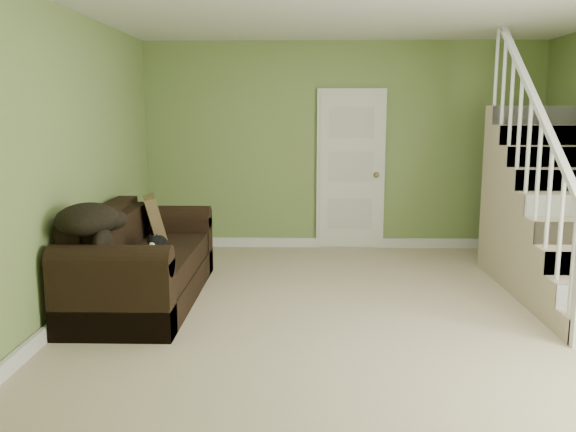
# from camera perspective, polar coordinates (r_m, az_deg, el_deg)

# --- Properties ---
(floor) EXTENTS (5.00, 5.50, 0.01)m
(floor) POSITION_cam_1_polar(r_m,az_deg,el_deg) (5.32, 6.85, -9.40)
(floor) COLOR tan
(floor) RESTS_ON ground
(ceiling) EXTENTS (5.00, 5.50, 0.01)m
(ceiling) POSITION_cam_1_polar(r_m,az_deg,el_deg) (5.10, 7.49, 19.38)
(ceiling) COLOR white
(ceiling) RESTS_ON wall_back
(wall_back) EXTENTS (5.00, 0.04, 2.60)m
(wall_back) POSITION_cam_1_polar(r_m,az_deg,el_deg) (7.78, 5.16, 6.50)
(wall_back) COLOR #78924E
(wall_back) RESTS_ON floor
(wall_front) EXTENTS (5.00, 0.04, 2.60)m
(wall_front) POSITION_cam_1_polar(r_m,az_deg,el_deg) (2.35, 13.74, -1.42)
(wall_front) COLOR #78924E
(wall_front) RESTS_ON floor
(wall_left) EXTENTS (0.04, 5.50, 2.60)m
(wall_left) POSITION_cam_1_polar(r_m,az_deg,el_deg) (5.41, -20.33, 4.48)
(wall_left) COLOR #78924E
(wall_left) RESTS_ON floor
(baseboard_back) EXTENTS (5.00, 0.04, 0.12)m
(baseboard_back) POSITION_cam_1_polar(r_m,az_deg,el_deg) (7.92, 5.03, -2.50)
(baseboard_back) COLOR white
(baseboard_back) RESTS_ON floor
(baseboard_left) EXTENTS (0.04, 5.50, 0.12)m
(baseboard_left) POSITION_cam_1_polar(r_m,az_deg,el_deg) (5.64, -19.29, -8.16)
(baseboard_left) COLOR white
(baseboard_left) RESTS_ON floor
(door) EXTENTS (0.86, 0.12, 2.02)m
(door) POSITION_cam_1_polar(r_m,az_deg,el_deg) (7.77, 5.89, 4.31)
(door) COLOR white
(door) RESTS_ON floor
(staircase) EXTENTS (1.00, 2.51, 2.82)m
(staircase) POSITION_cam_1_polar(r_m,az_deg,el_deg) (6.57, 23.76, -0.71)
(staircase) COLOR tan
(staircase) RESTS_ON floor
(sofa) EXTENTS (0.94, 2.19, 0.87)m
(sofa) POSITION_cam_1_polar(r_m,az_deg,el_deg) (5.83, -13.72, -4.53)
(sofa) COLOR black
(sofa) RESTS_ON floor
(side_table) EXTENTS (0.57, 0.57, 0.79)m
(side_table) POSITION_cam_1_polar(r_m,az_deg,el_deg) (6.77, -13.43, -2.84)
(side_table) COLOR black
(side_table) RESTS_ON floor
(cat) EXTENTS (0.20, 0.43, 0.21)m
(cat) POSITION_cam_1_polar(r_m,az_deg,el_deg) (5.68, -12.12, -2.58)
(cat) COLOR black
(cat) RESTS_ON sofa
(banana) EXTENTS (0.08, 0.20, 0.05)m
(banana) POSITION_cam_1_polar(r_m,az_deg,el_deg) (5.36, -13.57, -3.97)
(banana) COLOR yellow
(banana) RESTS_ON sofa
(throw_pillow) EXTENTS (0.34, 0.50, 0.47)m
(throw_pillow) POSITION_cam_1_polar(r_m,az_deg,el_deg) (6.41, -12.33, -0.19)
(throw_pillow) COLOR #49331D
(throw_pillow) RESTS_ON sofa
(throw_blanket) EXTENTS (0.60, 0.71, 0.26)m
(throw_blanket) POSITION_cam_1_polar(r_m,az_deg,el_deg) (5.10, -18.28, -0.28)
(throw_blanket) COLOR black
(throw_blanket) RESTS_ON sofa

